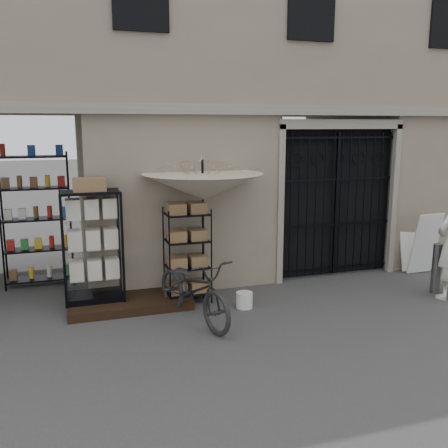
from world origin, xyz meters
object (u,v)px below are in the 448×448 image
object	(u,v)px
display_cabinet	(93,252)
market_umbrella	(203,179)
steel_bollard	(436,268)
white_bucket	(244,300)
shopkeeper	(448,298)
bicycle	(194,320)
easel_sign	(419,242)
wire_rack	(187,256)

from	to	relation	value
display_cabinet	market_umbrella	world-z (taller)	market_umbrella
market_umbrella	steel_bollard	distance (m)	4.50
white_bucket	shopkeeper	world-z (taller)	white_bucket
bicycle	easel_sign	distance (m)	5.19
easel_sign	white_bucket	bearing A→B (deg)	-169.95
white_bucket	shopkeeper	bearing A→B (deg)	-10.26
white_bucket	steel_bollard	xyz separation A→B (m)	(3.55, -0.34, 0.32)
wire_rack	white_bucket	bearing A→B (deg)	-32.76
bicycle	market_umbrella	bearing A→B (deg)	48.77
steel_bollard	shopkeeper	size ratio (longest dim) A/B	0.46
white_bucket	bicycle	bearing A→B (deg)	-162.82
wire_rack	market_umbrella	bearing A→B (deg)	10.42
display_cabinet	shopkeeper	world-z (taller)	display_cabinet
white_bucket	market_umbrella	bearing A→B (deg)	129.04
display_cabinet	shopkeeper	xyz separation A→B (m)	(5.95, -1.39, -0.96)
shopkeeper	market_umbrella	bearing A→B (deg)	-28.99
white_bucket	easel_sign	world-z (taller)	easel_sign
display_cabinet	bicycle	distance (m)	2.00
market_umbrella	bicycle	world-z (taller)	market_umbrella
shopkeeper	white_bucket	bearing A→B (deg)	-21.78
display_cabinet	white_bucket	size ratio (longest dim) A/B	7.18
white_bucket	steel_bollard	world-z (taller)	steel_bollard
wire_rack	shopkeeper	world-z (taller)	wire_rack
market_umbrella	bicycle	bearing A→B (deg)	-114.01
wire_rack	market_umbrella	size ratio (longest dim) A/B	0.56
display_cabinet	steel_bollard	xyz separation A→B (m)	(5.91, -1.08, -0.51)
white_bucket	bicycle	world-z (taller)	bicycle
wire_rack	easel_sign	size ratio (longest dim) A/B	1.30
wire_rack	market_umbrella	world-z (taller)	market_umbrella
wire_rack	white_bucket	size ratio (longest dim) A/B	5.95
market_umbrella	bicycle	xyz separation A→B (m)	(-0.42, -0.94, -2.09)
display_cabinet	wire_rack	distance (m)	1.56
wire_rack	easel_sign	world-z (taller)	wire_rack
easel_sign	market_umbrella	bearing A→B (deg)	-179.13
display_cabinet	bicycle	bearing A→B (deg)	-39.10
market_umbrella	white_bucket	world-z (taller)	market_umbrella
steel_bollard	bicycle	bearing A→B (deg)	179.34
shopkeeper	display_cabinet	bearing A→B (deg)	-24.63
white_bucket	bicycle	size ratio (longest dim) A/B	0.14
steel_bollard	shopkeeper	bearing A→B (deg)	-82.99
white_bucket	easel_sign	distance (m)	4.20
display_cabinet	shopkeeper	bearing A→B (deg)	-16.30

